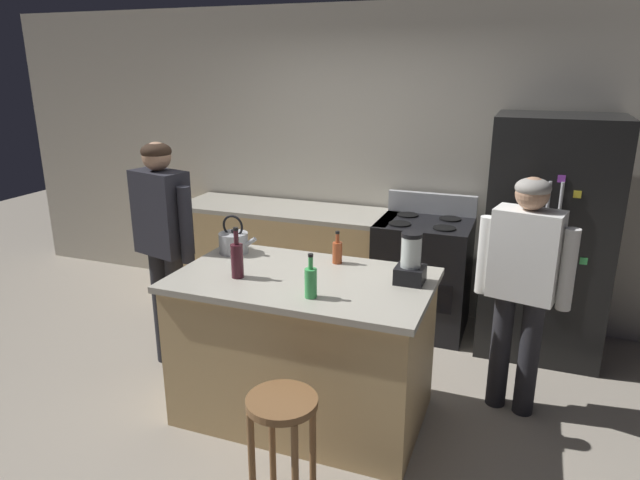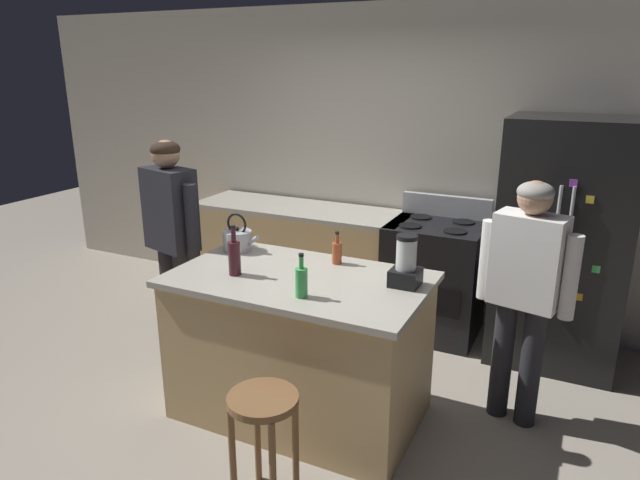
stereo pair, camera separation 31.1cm
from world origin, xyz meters
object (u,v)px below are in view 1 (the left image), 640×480
bottle_cooking_sauce (337,252)px  stove_range (422,275)px  bar_stool (282,422)px  person_by_sink_right (523,276)px  tea_kettle (234,242)px  kitchen_island (303,347)px  person_by_island_left (163,235)px  bottle_wine (237,259)px  refrigerator (548,238)px  bottle_soda (311,282)px  blender_appliance (411,262)px

bottle_cooking_sauce → stove_range: bearing=73.8°
bar_stool → bottle_cooking_sauce: bearing=95.0°
person_by_sink_right → tea_kettle: (-1.88, -0.27, 0.09)m
stove_range → bottle_cooking_sauce: bottle_cooking_sauce is taller
kitchen_island → bar_stool: (0.21, -0.79, 0.01)m
tea_kettle → stove_range: bearing=49.2°
stove_range → person_by_sink_right: (0.80, -0.99, 0.46)m
person_by_island_left → tea_kettle: (0.56, 0.02, 0.01)m
bar_stool → bottle_cooking_sauce: (-0.10, 1.11, 0.54)m
kitchen_island → bottle_cooking_sauce: 0.65m
person_by_island_left → bottle_wine: 0.90m
refrigerator → bar_stool: (-1.20, -2.29, -0.43)m
kitchen_island → bottle_soda: size_ratio=6.15×
person_by_island_left → blender_appliance: 1.82m
person_by_island_left → person_by_sink_right: size_ratio=1.08×
person_by_sink_right → bottle_soda: size_ratio=6.11×
refrigerator → blender_appliance: size_ratio=5.99×
stove_range → tea_kettle: bearing=-130.8°
bottle_soda → bottle_cooking_sauce: 0.59m
stove_range → bottle_cooking_sauce: bearing=-106.2°
kitchen_island → refrigerator: bearing=46.8°
bottle_wine → tea_kettle: (-0.25, 0.41, -0.04)m
bottle_cooking_sauce → tea_kettle: tea_kettle is taller
bottle_wine → bar_stool: bearing=-48.1°
kitchen_island → tea_kettle: (-0.62, 0.27, 0.55)m
stove_range → bottle_soda: size_ratio=4.43×
refrigerator → bottle_soda: bearing=-125.2°
person_by_island_left → bottle_cooking_sauce: 1.30m
person_by_sink_right → bar_stool: person_by_sink_right is taller
person_by_sink_right → bottle_wine: size_ratio=4.95×
bottle_wine → tea_kettle: 0.48m
blender_appliance → tea_kettle: (-1.25, 0.12, -0.05)m
bottle_soda → bottle_cooking_sauce: size_ratio=1.19×
person_by_island_left → bottle_cooking_sauce: (1.29, 0.07, 0.01)m
bottle_cooking_sauce → bar_stool: bearing=-85.0°
refrigerator → bottle_wine: (-1.78, -1.64, 0.15)m
bottle_soda → bottle_cooking_sauce: bearing=94.6°
stove_range → tea_kettle: 1.75m
stove_range → bottle_cooking_sauce: 1.37m
stove_range → bar_stool: bearing=-96.3°
refrigerator → person_by_sink_right: (-0.15, -0.96, 0.02)m
kitchen_island → bottle_cooking_sauce: (0.11, 0.32, 0.55)m
blender_appliance → bottle_cooking_sauce: (-0.52, 0.17, -0.05)m
refrigerator → bottle_cooking_sauce: refrigerator is taller
person_by_island_left → tea_kettle: bearing=2.3°
refrigerator → tea_kettle: refrigerator is taller
kitchen_island → blender_appliance: size_ratio=5.10×
stove_range → blender_appliance: 1.51m
refrigerator → blender_appliance: (-0.78, -1.35, 0.16)m
refrigerator → blender_appliance: refrigerator is taller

